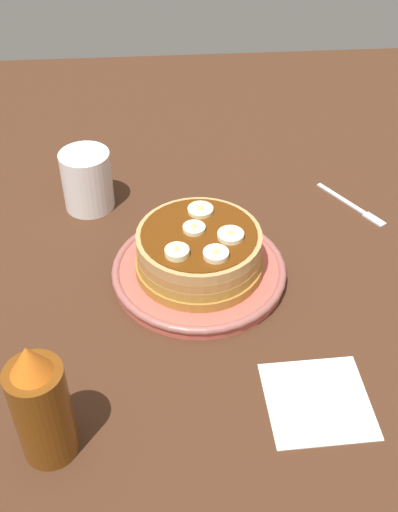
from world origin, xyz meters
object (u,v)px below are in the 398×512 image
at_px(banana_slice_0, 194,229).
at_px(napkin, 318,400).
at_px(banana_slice_3, 216,254).
at_px(banana_slice_4, 177,252).
at_px(banana_slice_1, 200,210).
at_px(banana_slice_2, 231,236).
at_px(coffee_mug, 87,178).
at_px(fork, 354,206).
at_px(syrup_bottle, 41,406).
at_px(pancake_stack, 198,252).
at_px(plate, 199,271).

height_order(banana_slice_0, napkin, banana_slice_0).
height_order(banana_slice_0, banana_slice_3, banana_slice_3).
height_order(banana_slice_4, napkin, banana_slice_4).
bearing_deg(banana_slice_1, banana_slice_4, 157.40).
distance_m(banana_slice_4, napkin, 0.23).
bearing_deg(banana_slice_0, napkin, -151.19).
xyz_separation_m(banana_slice_2, coffee_mug, (0.18, 0.19, -0.03)).
xyz_separation_m(napkin, fork, (0.34, -0.13, 0.00)).
distance_m(banana_slice_0, banana_slice_1, 0.04).
bearing_deg(banana_slice_1, coffee_mug, 50.35).
xyz_separation_m(banana_slice_2, syrup_bottle, (-0.23, 0.20, -0.01)).
distance_m(banana_slice_1, coffee_mug, 0.20).
distance_m(pancake_stack, banana_slice_3, 0.06).
bearing_deg(plate, banana_slice_3, -159.54).
xyz_separation_m(banana_slice_0, banana_slice_2, (-0.02, -0.04, 0.00)).
bearing_deg(fork, plate, 118.95).
bearing_deg(coffee_mug, plate, -139.12).
xyz_separation_m(banana_slice_1, banana_slice_3, (-0.09, -0.01, 0.00)).
bearing_deg(fork, syrup_bottle, 132.47).
bearing_deg(banana_slice_4, coffee_mug, 29.79).
bearing_deg(banana_slice_1, banana_slice_0, 163.75).
xyz_separation_m(plate, banana_slice_1, (0.04, -0.01, 0.06)).
distance_m(plate, syrup_bottle, 0.30).
relative_size(banana_slice_2, coffee_mug, 0.31).
xyz_separation_m(plate, pancake_stack, (-0.00, 0.00, 0.03)).
height_order(banana_slice_2, syrup_bottle, syrup_bottle).
bearing_deg(banana_slice_3, banana_slice_4, 81.87).
distance_m(banana_slice_0, syrup_bottle, 0.29).
relative_size(banana_slice_4, napkin, 0.27).
distance_m(plate, napkin, 0.23).
relative_size(plate, banana_slice_0, 7.98).
xyz_separation_m(plate, coffee_mug, (0.17, 0.15, 0.04)).
bearing_deg(banana_slice_0, fork, -62.89).
height_order(banana_slice_0, fork, banana_slice_0).
relative_size(pancake_stack, syrup_bottle, 1.12).
distance_m(banana_slice_0, fork, 0.29).
height_order(napkin, fork, fork).
height_order(plate, syrup_bottle, syrup_bottle).
bearing_deg(napkin, plate, 28.46).
height_order(pancake_stack, banana_slice_2, banana_slice_2).
bearing_deg(fork, banana_slice_4, 122.38).
height_order(pancake_stack, banana_slice_3, banana_slice_3).
bearing_deg(banana_slice_2, banana_slice_0, 68.09).
relative_size(plate, fork, 1.97).
bearing_deg(napkin, syrup_bottle, 97.02).
bearing_deg(fork, banana_slice_2, 125.26).
xyz_separation_m(pancake_stack, banana_slice_0, (0.01, 0.00, 0.03)).
height_order(banana_slice_2, fork, banana_slice_2).
bearing_deg(banana_slice_1, napkin, -157.00).
height_order(banana_slice_3, napkin, banana_slice_3).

